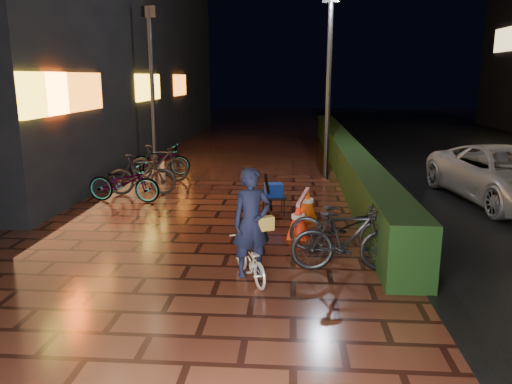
# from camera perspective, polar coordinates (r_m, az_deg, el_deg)

# --- Properties ---
(ground) EXTENTS (80.00, 80.00, 0.00)m
(ground) POSITION_cam_1_polar(r_m,az_deg,el_deg) (9.18, -6.25, -5.81)
(ground) COLOR #381911
(ground) RESTS_ON ground
(hedge) EXTENTS (0.70, 20.00, 1.00)m
(hedge) POSITION_cam_1_polar(r_m,az_deg,el_deg) (16.80, 9.90, 4.43)
(hedge) COLOR black
(hedge) RESTS_ON ground
(van) EXTENTS (2.87, 5.07, 1.34)m
(van) POSITION_cam_1_polar(r_m,az_deg,el_deg) (13.21, 26.80, 1.69)
(van) COLOR #A5A6AA
(van) RESTS_ON ground
(storefront_block) EXTENTS (12.09, 22.00, 9.00)m
(storefront_block) POSITION_cam_1_polar(r_m,az_deg,el_deg) (22.96, -25.81, 15.64)
(storefront_block) COLOR black
(storefront_block) RESTS_ON ground
(lamp_post_hedge) EXTENTS (0.50, 0.26, 5.31)m
(lamp_post_hedge) POSITION_cam_1_polar(r_m,az_deg,el_deg) (14.78, 8.31, 12.78)
(lamp_post_hedge) COLOR black
(lamp_post_hedge) RESTS_ON ground
(lamp_post_sf) EXTENTS (0.49, 0.19, 5.09)m
(lamp_post_sf) POSITION_cam_1_polar(r_m,az_deg,el_deg) (16.59, -11.80, 12.23)
(lamp_post_sf) COLOR black
(lamp_post_sf) RESTS_ON ground
(cyclist) EXTENTS (0.88, 1.25, 1.71)m
(cyclist) POSITION_cam_1_polar(r_m,az_deg,el_deg) (7.30, -0.58, -5.49)
(cyclist) COLOR silver
(cyclist) RESTS_ON ground
(traffic_barrier) EXTENTS (0.63, 1.69, 0.68)m
(traffic_barrier) POSITION_cam_1_polar(r_m,az_deg,el_deg) (9.96, 5.39, -2.23)
(traffic_barrier) COLOR red
(traffic_barrier) RESTS_ON ground
(cart_assembly) EXTENTS (0.60, 0.63, 0.98)m
(cart_assembly) POSITION_cam_1_polar(r_m,az_deg,el_deg) (10.89, 1.98, 0.02)
(cart_assembly) COLOR black
(cart_assembly) RESTS_ON ground
(parked_bikes_storefront) EXTENTS (2.02, 4.09, 1.04)m
(parked_bikes_storefront) POSITION_cam_1_polar(r_m,az_deg,el_deg) (13.92, -12.32, 2.55)
(parked_bikes_storefront) COLOR black
(parked_bikes_storefront) RESTS_ON ground
(parked_bikes_hedge) EXTENTS (1.86, 1.57, 1.04)m
(parked_bikes_hedge) POSITION_cam_1_polar(r_m,az_deg,el_deg) (8.26, 10.03, -4.48)
(parked_bikes_hedge) COLOR black
(parked_bikes_hedge) RESTS_ON ground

